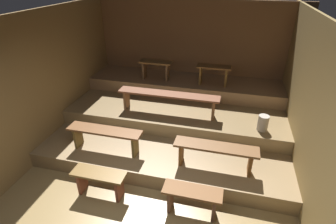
{
  "coord_description": "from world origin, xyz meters",
  "views": [
    {
      "loc": [
        1.13,
        -2.06,
        3.39
      ],
      "look_at": [
        -0.1,
        2.77,
        0.66
      ],
      "focal_mm": 27.93,
      "sensor_mm": 36.0,
      "label": 1
    }
  ],
  "objects_px": {
    "bench_lower_right": "(215,151)",
    "pail_middle": "(263,123)",
    "bench_upper_right": "(214,72)",
    "bench_upper_left": "(156,67)",
    "bench_floor_left": "(99,179)",
    "bench_middle_center": "(168,97)",
    "bench_lower_left": "(105,134)",
    "bench_floor_right": "(192,196)"
  },
  "relations": [
    {
      "from": "pail_middle",
      "to": "bench_upper_left",
      "type": "bearing_deg",
      "value": 152.26
    },
    {
      "from": "pail_middle",
      "to": "bench_floor_left",
      "type": "bearing_deg",
      "value": -145.85
    },
    {
      "from": "bench_floor_left",
      "to": "bench_floor_right",
      "type": "distance_m",
      "value": 1.56
    },
    {
      "from": "bench_middle_center",
      "to": "pail_middle",
      "type": "height_order",
      "value": "bench_middle_center"
    },
    {
      "from": "bench_upper_left",
      "to": "pail_middle",
      "type": "distance_m",
      "value": 2.94
    },
    {
      "from": "bench_floor_left",
      "to": "bench_upper_left",
      "type": "xyz_separation_m",
      "value": [
        0.06,
        3.14,
        0.91
      ]
    },
    {
      "from": "bench_floor_left",
      "to": "bench_middle_center",
      "type": "bearing_deg",
      "value": 71.53
    },
    {
      "from": "bench_upper_right",
      "to": "bench_floor_left",
      "type": "bearing_deg",
      "value": -115.58
    },
    {
      "from": "bench_lower_right",
      "to": "bench_upper_left",
      "type": "bearing_deg",
      "value": 126.85
    },
    {
      "from": "bench_lower_left",
      "to": "bench_middle_center",
      "type": "bearing_deg",
      "value": 52.72
    },
    {
      "from": "bench_floor_right",
      "to": "bench_upper_right",
      "type": "distance_m",
      "value": 3.26
    },
    {
      "from": "pail_middle",
      "to": "bench_lower_left",
      "type": "bearing_deg",
      "value": -161.09
    },
    {
      "from": "bench_floor_right",
      "to": "bench_middle_center",
      "type": "distance_m",
      "value": 2.29
    },
    {
      "from": "bench_lower_left",
      "to": "bench_upper_right",
      "type": "height_order",
      "value": "bench_upper_right"
    },
    {
      "from": "bench_lower_right",
      "to": "bench_lower_left",
      "type": "bearing_deg",
      "value": 180.0
    },
    {
      "from": "bench_upper_left",
      "to": "bench_floor_left",
      "type": "bearing_deg",
      "value": -91.07
    },
    {
      "from": "bench_floor_right",
      "to": "bench_middle_center",
      "type": "xyz_separation_m",
      "value": [
        -0.89,
        2.01,
        0.66
      ]
    },
    {
      "from": "bench_floor_left",
      "to": "bench_upper_left",
      "type": "bearing_deg",
      "value": 88.93
    },
    {
      "from": "bench_floor_right",
      "to": "pail_middle",
      "type": "relative_size",
      "value": 2.9
    },
    {
      "from": "bench_upper_right",
      "to": "pail_middle",
      "type": "distance_m",
      "value": 1.82
    },
    {
      "from": "bench_lower_right",
      "to": "bench_upper_right",
      "type": "distance_m",
      "value": 2.43
    },
    {
      "from": "bench_floor_left",
      "to": "bench_upper_right",
      "type": "height_order",
      "value": "bench_upper_right"
    },
    {
      "from": "bench_floor_right",
      "to": "bench_upper_right",
      "type": "relative_size",
      "value": 1.13
    },
    {
      "from": "bench_lower_right",
      "to": "bench_upper_right",
      "type": "bearing_deg",
      "value": 97.57
    },
    {
      "from": "bench_lower_left",
      "to": "bench_middle_center",
      "type": "xyz_separation_m",
      "value": [
        0.92,
        1.21,
        0.33
      ]
    },
    {
      "from": "bench_upper_left",
      "to": "pail_middle",
      "type": "relative_size",
      "value": 2.57
    },
    {
      "from": "bench_lower_left",
      "to": "bench_lower_right",
      "type": "xyz_separation_m",
      "value": [
        2.06,
        0.0,
        0.0
      ]
    },
    {
      "from": "bench_floor_right",
      "to": "bench_upper_left",
      "type": "distance_m",
      "value": 3.59
    },
    {
      "from": "bench_floor_left",
      "to": "bench_lower_right",
      "type": "distance_m",
      "value": 2.01
    },
    {
      "from": "bench_floor_right",
      "to": "bench_upper_right",
      "type": "xyz_separation_m",
      "value": [
        -0.06,
        3.14,
        0.91
      ]
    },
    {
      "from": "bench_floor_left",
      "to": "bench_lower_left",
      "type": "relative_size",
      "value": 0.64
    },
    {
      "from": "bench_lower_right",
      "to": "bench_middle_center",
      "type": "height_order",
      "value": "bench_middle_center"
    },
    {
      "from": "bench_floor_right",
      "to": "bench_middle_center",
      "type": "bearing_deg",
      "value": 113.85
    },
    {
      "from": "bench_upper_right",
      "to": "pail_middle",
      "type": "xyz_separation_m",
      "value": [
        1.13,
        -1.35,
        -0.47
      ]
    },
    {
      "from": "pail_middle",
      "to": "bench_middle_center",
      "type": "bearing_deg",
      "value": 173.42
    },
    {
      "from": "bench_upper_right",
      "to": "bench_middle_center",
      "type": "bearing_deg",
      "value": -126.38
    },
    {
      "from": "bench_middle_center",
      "to": "bench_floor_right",
      "type": "bearing_deg",
      "value": -66.15
    },
    {
      "from": "bench_middle_center",
      "to": "bench_upper_right",
      "type": "relative_size",
      "value": 2.73
    },
    {
      "from": "bench_lower_right",
      "to": "pail_middle",
      "type": "bearing_deg",
      "value": 50.38
    },
    {
      "from": "bench_floor_right",
      "to": "bench_lower_left",
      "type": "distance_m",
      "value": 2.01
    },
    {
      "from": "bench_lower_left",
      "to": "pail_middle",
      "type": "distance_m",
      "value": 3.05
    },
    {
      "from": "bench_lower_right",
      "to": "bench_upper_right",
      "type": "relative_size",
      "value": 1.78
    }
  ]
}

